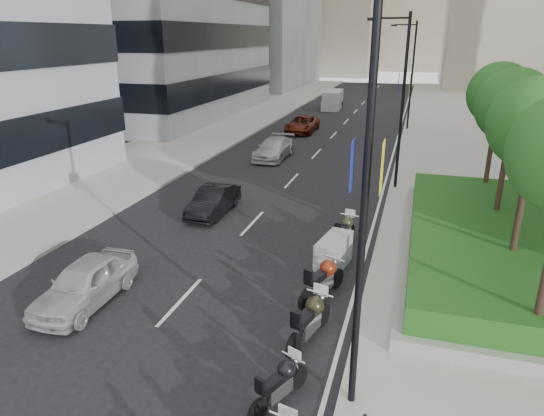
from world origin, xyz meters
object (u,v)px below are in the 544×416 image
at_px(motorcycle_3, 310,319).
at_px(motorcycle_4, 323,279).
at_px(car_c, 274,148).
at_px(car_d, 302,124).
at_px(motorcycle_6, 345,231).
at_px(car_a, 85,283).
at_px(lamp_post_0, 357,192).
at_px(car_b, 213,201).
at_px(delivery_van, 332,101).
at_px(lamp_post_1, 400,94).
at_px(motorcycle_5, 333,253).
at_px(motorcycle_2, 280,383).
at_px(lamp_post_2, 411,71).

height_order(motorcycle_3, motorcycle_4, motorcycle_4).
xyz_separation_m(car_c, car_d, (-0.34, 9.67, 0.01)).
distance_m(motorcycle_6, car_c, 14.68).
bearing_deg(car_a, lamp_post_0, -14.76).
height_order(car_b, car_c, car_c).
bearing_deg(lamp_post_0, car_d, 105.08).
distance_m(motorcycle_3, motorcycle_6, 6.61).
bearing_deg(delivery_van, car_b, -91.96).
relative_size(lamp_post_1, motorcycle_3, 3.81).
relative_size(lamp_post_1, car_b, 2.34).
xyz_separation_m(lamp_post_0, car_b, (-7.78, 10.68, -4.43)).
bearing_deg(car_a, motorcycle_5, 32.41).
relative_size(motorcycle_2, motorcycle_6, 0.83).
bearing_deg(motorcycle_5, motorcycle_4, -169.02).
distance_m(motorcycle_2, motorcycle_5, 7.04).
bearing_deg(car_b, motorcycle_2, -59.72).
xyz_separation_m(motorcycle_5, car_b, (-6.36, 4.03, 0.04)).
relative_size(lamp_post_2, delivery_van, 1.85).
xyz_separation_m(car_d, delivery_van, (0.09, 14.35, 0.25)).
relative_size(motorcycle_4, motorcycle_6, 1.03).
bearing_deg(lamp_post_0, motorcycle_3, 120.51).
xyz_separation_m(motorcycle_6, car_a, (-7.04, -6.71, 0.09)).
height_order(motorcycle_2, motorcycle_5, motorcycle_5).
distance_m(car_c, delivery_van, 24.02).
bearing_deg(delivery_van, motorcycle_4, -83.34).
bearing_deg(motorcycle_5, car_a, 133.13).
xyz_separation_m(motorcycle_3, car_d, (-7.19, 29.29, 0.04)).
xyz_separation_m(motorcycle_3, motorcycle_6, (-0.07, 6.61, -0.04)).
distance_m(lamp_post_1, motorcycle_6, 9.43).
bearing_deg(motorcycle_4, car_d, 36.40).
distance_m(lamp_post_2, delivery_van, 14.32).
bearing_deg(motorcycle_6, motorcycle_5, -170.62).
xyz_separation_m(motorcycle_5, car_a, (-6.97, -4.56, 0.10)).
distance_m(car_a, car_d, 29.39).
bearing_deg(delivery_van, motorcycle_6, -82.20).
height_order(lamp_post_1, motorcycle_2, lamp_post_1).
bearing_deg(motorcycle_5, car_d, 25.81).
bearing_deg(car_b, car_a, -93.76).
xyz_separation_m(lamp_post_1, car_c, (-8.15, 4.82, -4.39)).
xyz_separation_m(motorcycle_4, motorcycle_5, (-0.04, 2.14, -0.06)).
relative_size(car_a, car_d, 0.83).
relative_size(lamp_post_1, motorcycle_4, 3.87).
relative_size(motorcycle_5, car_b, 0.54).
bearing_deg(car_b, lamp_post_0, -53.58).
height_order(car_d, delivery_van, delivery_van).
xyz_separation_m(lamp_post_1, motorcycle_2, (-1.40, -17.39, -4.53)).
bearing_deg(lamp_post_1, lamp_post_0, -90.00).
bearing_deg(lamp_post_2, motorcycle_6, -92.98).
distance_m(motorcycle_5, car_a, 8.33).
bearing_deg(lamp_post_0, motorcycle_4, 107.11).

